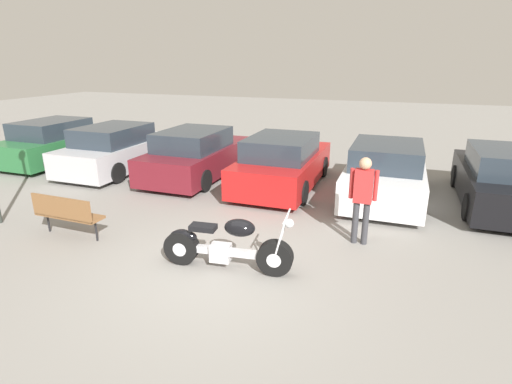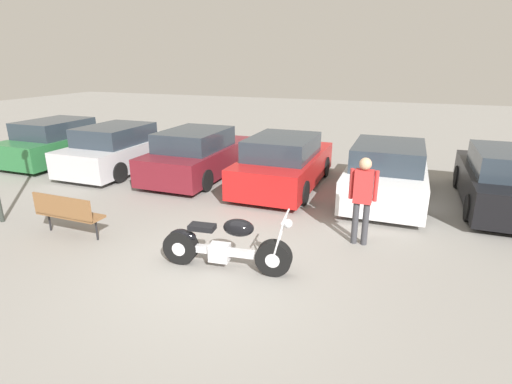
{
  "view_description": "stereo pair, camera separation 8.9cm",
  "coord_description": "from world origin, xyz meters",
  "px_view_note": "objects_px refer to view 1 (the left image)",
  "views": [
    {
      "loc": [
        2.65,
        -5.43,
        3.41
      ],
      "look_at": [
        0.03,
        1.75,
        0.85
      ],
      "focal_mm": 28.0,
      "sensor_mm": 36.0,
      "label": 1
    },
    {
      "loc": [
        2.73,
        -5.39,
        3.41
      ],
      "look_at": [
        0.03,
        1.75,
        0.85
      ],
      "focal_mm": 28.0,
      "sensor_mm": 36.0,
      "label": 2
    }
  ],
  "objects_px": {
    "parked_car_red": "(283,163)",
    "person_standing": "(363,193)",
    "motorcycle": "(226,246)",
    "parked_car_maroon": "(197,155)",
    "parked_car_white": "(385,172)",
    "parked_car_black": "(505,180)",
    "park_bench": "(66,212)",
    "parked_car_green": "(58,142)",
    "parked_car_silver": "(118,149)"
  },
  "relations": [
    {
      "from": "motorcycle",
      "to": "parked_car_red",
      "type": "relative_size",
      "value": 0.54
    },
    {
      "from": "parked_car_black",
      "to": "person_standing",
      "type": "xyz_separation_m",
      "value": [
        -3.0,
        -3.26,
        0.36
      ]
    },
    {
      "from": "parked_car_red",
      "to": "motorcycle",
      "type": "bearing_deg",
      "value": -85.11
    },
    {
      "from": "parked_car_maroon",
      "to": "parked_car_silver",
      "type": "bearing_deg",
      "value": -176.37
    },
    {
      "from": "parked_car_white",
      "to": "person_standing",
      "type": "height_order",
      "value": "person_standing"
    },
    {
      "from": "parked_car_red",
      "to": "park_bench",
      "type": "height_order",
      "value": "parked_car_red"
    },
    {
      "from": "parked_car_maroon",
      "to": "parked_car_black",
      "type": "height_order",
      "value": "same"
    },
    {
      "from": "person_standing",
      "to": "parked_car_white",
      "type": "bearing_deg",
      "value": 84.58
    },
    {
      "from": "parked_car_red",
      "to": "person_standing",
      "type": "height_order",
      "value": "person_standing"
    },
    {
      "from": "motorcycle",
      "to": "parked_car_red",
      "type": "bearing_deg",
      "value": 94.89
    },
    {
      "from": "parked_car_white",
      "to": "parked_car_maroon",
      "type": "bearing_deg",
      "value": 179.2
    },
    {
      "from": "parked_car_silver",
      "to": "parked_car_red",
      "type": "xyz_separation_m",
      "value": [
        5.43,
        0.09,
        0.0
      ]
    },
    {
      "from": "parked_car_maroon",
      "to": "parked_car_red",
      "type": "distance_m",
      "value": 2.72
    },
    {
      "from": "parked_car_black",
      "to": "person_standing",
      "type": "relative_size",
      "value": 2.47
    },
    {
      "from": "parked_car_silver",
      "to": "parked_car_maroon",
      "type": "relative_size",
      "value": 1.0
    },
    {
      "from": "parked_car_red",
      "to": "park_bench",
      "type": "bearing_deg",
      "value": -122.75
    },
    {
      "from": "parked_car_green",
      "to": "parked_car_red",
      "type": "height_order",
      "value": "same"
    },
    {
      "from": "parked_car_green",
      "to": "parked_car_silver",
      "type": "height_order",
      "value": "same"
    },
    {
      "from": "parked_car_silver",
      "to": "parked_car_green",
      "type": "bearing_deg",
      "value": 175.06
    },
    {
      "from": "motorcycle",
      "to": "park_bench",
      "type": "height_order",
      "value": "motorcycle"
    },
    {
      "from": "parked_car_maroon",
      "to": "person_standing",
      "type": "bearing_deg",
      "value": -30.91
    },
    {
      "from": "parked_car_red",
      "to": "parked_car_silver",
      "type": "bearing_deg",
      "value": -179.01
    },
    {
      "from": "motorcycle",
      "to": "parked_car_black",
      "type": "xyz_separation_m",
      "value": [
        5.02,
        5.04,
        0.25
      ]
    },
    {
      "from": "parked_car_white",
      "to": "park_bench",
      "type": "xyz_separation_m",
      "value": [
        -5.76,
        -4.73,
        -0.12
      ]
    },
    {
      "from": "parked_car_green",
      "to": "parked_car_white",
      "type": "relative_size",
      "value": 1.0
    },
    {
      "from": "parked_car_green",
      "to": "parked_car_maroon",
      "type": "distance_m",
      "value": 5.43
    },
    {
      "from": "parked_car_white",
      "to": "parked_car_green",
      "type": "bearing_deg",
      "value": 179.27
    },
    {
      "from": "motorcycle",
      "to": "parked_car_white",
      "type": "distance_m",
      "value": 5.32
    },
    {
      "from": "parked_car_white",
      "to": "parked_car_red",
      "type": "bearing_deg",
      "value": -179.93
    },
    {
      "from": "motorcycle",
      "to": "parked_car_maroon",
      "type": "xyz_separation_m",
      "value": [
        -3.12,
        4.86,
        0.25
      ]
    },
    {
      "from": "parked_car_red",
      "to": "person_standing",
      "type": "distance_m",
      "value": 3.88
    },
    {
      "from": "motorcycle",
      "to": "park_bench",
      "type": "relative_size",
      "value": 1.56
    },
    {
      "from": "motorcycle",
      "to": "parked_car_red",
      "type": "xyz_separation_m",
      "value": [
        -0.41,
        4.78,
        0.25
      ]
    },
    {
      "from": "parked_car_silver",
      "to": "parked_car_white",
      "type": "bearing_deg",
      "value": 0.68
    },
    {
      "from": "parked_car_silver",
      "to": "parked_car_red",
      "type": "distance_m",
      "value": 5.43
    },
    {
      "from": "parked_car_green",
      "to": "person_standing",
      "type": "bearing_deg",
      "value": -16.55
    },
    {
      "from": "parked_car_red",
      "to": "park_bench",
      "type": "distance_m",
      "value": 5.63
    },
    {
      "from": "parked_car_black",
      "to": "person_standing",
      "type": "height_order",
      "value": "person_standing"
    },
    {
      "from": "motorcycle",
      "to": "person_standing",
      "type": "distance_m",
      "value": 2.76
    },
    {
      "from": "parked_car_silver",
      "to": "parked_car_maroon",
      "type": "height_order",
      "value": "same"
    },
    {
      "from": "motorcycle",
      "to": "parked_car_green",
      "type": "height_order",
      "value": "parked_car_green"
    },
    {
      "from": "parked_car_green",
      "to": "park_bench",
      "type": "bearing_deg",
      "value": -43.69
    },
    {
      "from": "parked_car_maroon",
      "to": "park_bench",
      "type": "relative_size",
      "value": 2.91
    },
    {
      "from": "motorcycle",
      "to": "parked_car_maroon",
      "type": "distance_m",
      "value": 5.78
    },
    {
      "from": "park_bench",
      "to": "person_standing",
      "type": "xyz_separation_m",
      "value": [
        5.47,
        1.73,
        0.47
      ]
    },
    {
      "from": "parked_car_black",
      "to": "parked_car_red",
      "type": "bearing_deg",
      "value": -177.29
    },
    {
      "from": "parked_car_green",
      "to": "parked_car_white",
      "type": "height_order",
      "value": "same"
    },
    {
      "from": "parked_car_red",
      "to": "parked_car_black",
      "type": "distance_m",
      "value": 5.44
    },
    {
      "from": "motorcycle",
      "to": "park_bench",
      "type": "distance_m",
      "value": 3.46
    },
    {
      "from": "parked_car_green",
      "to": "person_standing",
      "type": "relative_size",
      "value": 2.47
    }
  ]
}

